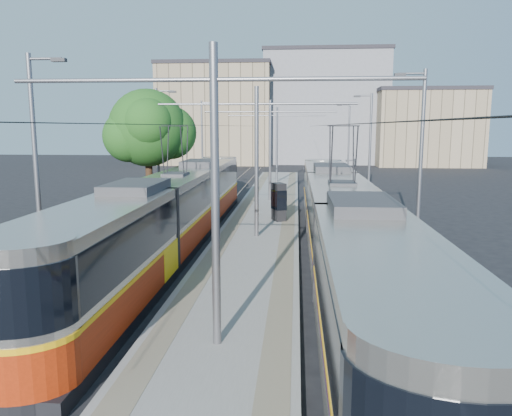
{
  "coord_description": "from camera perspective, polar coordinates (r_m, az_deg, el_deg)",
  "views": [
    {
      "loc": [
        1.85,
        -15.25,
        5.47
      ],
      "look_at": [
        -0.06,
        8.35,
        1.6
      ],
      "focal_mm": 35.0,
      "sensor_mm": 36.0,
      "label": 1
    }
  ],
  "objects": [
    {
      "name": "building_right",
      "position": [
        75.47,
        18.76,
        8.72
      ],
      "size": [
        14.28,
        10.2,
        10.74
      ],
      "color": "gray",
      "rests_on": "ground"
    },
    {
      "name": "rails",
      "position": [
        32.76,
        1.32,
        -0.31
      ],
      "size": [
        8.71,
        70.0,
        0.03
      ],
      "color": "gray",
      "rests_on": "ground"
    },
    {
      "name": "tram_left",
      "position": [
        23.12,
        -9.08,
        -0.2
      ],
      "size": [
        2.43,
        28.3,
        5.5
      ],
      "color": "black",
      "rests_on": "ground"
    },
    {
      "name": "building_centre",
      "position": [
        79.41,
        7.77,
        11.26
      ],
      "size": [
        18.36,
        14.28,
        16.64
      ],
      "color": "gray",
      "rests_on": "ground"
    },
    {
      "name": "tactile_strip_right",
      "position": [
        32.67,
        3.86,
        0.16
      ],
      "size": [
        0.7,
        50.0,
        0.01
      ],
      "primitive_type": "cube",
      "color": "gray",
      "rests_on": "platform"
    },
    {
      "name": "catenary",
      "position": [
        29.48,
        1.03,
        7.44
      ],
      "size": [
        9.2,
        70.0,
        7.0
      ],
      "color": "slate",
      "rests_on": "platform"
    },
    {
      "name": "building_left",
      "position": [
        76.2,
        -4.4,
        10.62
      ],
      "size": [
        16.32,
        12.24,
        14.56
      ],
      "color": "gray",
      "rests_on": "ground"
    },
    {
      "name": "tactile_strip_left",
      "position": [
        32.83,
        -1.21,
        0.22
      ],
      "size": [
        0.7,
        50.0,
        0.01
      ],
      "primitive_type": "cube",
      "color": "gray",
      "rests_on": "platform"
    },
    {
      "name": "shelter",
      "position": [
        27.68,
        2.62,
        0.81
      ],
      "size": [
        0.92,
        1.1,
        2.09
      ],
      "rotation": [
        0.0,
        0.0,
        0.42
      ],
      "color": "black",
      "rests_on": "platform"
    },
    {
      "name": "ground",
      "position": [
        16.31,
        -2.2,
        -10.32
      ],
      "size": [
        160.0,
        160.0,
        0.0
      ],
      "primitive_type": "plane",
      "color": "black",
      "rests_on": "ground"
    },
    {
      "name": "platform",
      "position": [
        32.74,
        1.32,
        -0.08
      ],
      "size": [
        4.0,
        50.0,
        0.3
      ],
      "primitive_type": "cube",
      "color": "gray",
      "rests_on": "ground"
    },
    {
      "name": "street_lamps",
      "position": [
        36.32,
        1.71,
        7.24
      ],
      "size": [
        15.18,
        38.22,
        8.0
      ],
      "color": "slate",
      "rests_on": "ground"
    },
    {
      "name": "tree",
      "position": [
        32.83,
        -11.64,
        8.79
      ],
      "size": [
        5.39,
        4.98,
        7.83
      ],
      "color": "#382314",
      "rests_on": "ground"
    },
    {
      "name": "track_arrow",
      "position": [
        14.48,
        -18.4,
        -13.38
      ],
      "size": [
        1.2,
        5.0,
        0.01
      ],
      "primitive_type": "cube",
      "color": "silver",
      "rests_on": "ground"
    },
    {
      "name": "tram_right",
      "position": [
        19.54,
        9.68,
        -1.51
      ],
      "size": [
        2.43,
        29.64,
        5.5
      ],
      "color": "black",
      "rests_on": "ground"
    }
  ]
}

